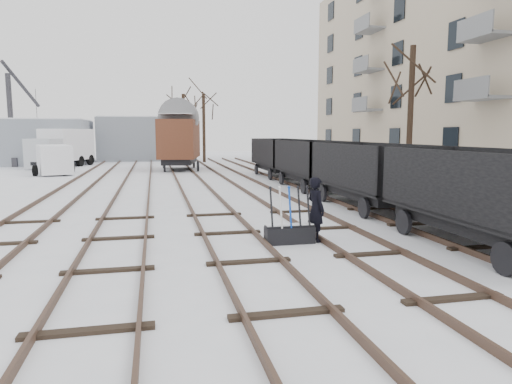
{
  "coord_description": "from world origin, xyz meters",
  "views": [
    {
      "loc": [
        -2.0,
        -9.67,
        2.89
      ],
      "look_at": [
        0.82,
        2.94,
        1.2
      ],
      "focal_mm": 32.0,
      "sensor_mm": 36.0,
      "label": 1
    }
  ],
  "objects_px": {
    "ground_frame": "(290,233)",
    "worker": "(316,209)",
    "panel_van": "(54,159)",
    "crane": "(13,139)",
    "lorry": "(62,147)",
    "box_van_wagon": "(179,138)",
    "freight_wagon_a": "(487,212)"
  },
  "relations": [
    {
      "from": "ground_frame",
      "to": "worker",
      "type": "relative_size",
      "value": 0.86
    },
    {
      "from": "panel_van",
      "to": "crane",
      "type": "bearing_deg",
      "value": 103.19
    },
    {
      "from": "ground_frame",
      "to": "worker",
      "type": "distance_m",
      "value": 0.95
    },
    {
      "from": "lorry",
      "to": "box_van_wagon",
      "type": "bearing_deg",
      "value": -6.16
    },
    {
      "from": "ground_frame",
      "to": "panel_van",
      "type": "height_order",
      "value": "panel_van"
    },
    {
      "from": "box_van_wagon",
      "to": "panel_van",
      "type": "distance_m",
      "value": 9.05
    },
    {
      "from": "worker",
      "to": "box_van_wagon",
      "type": "bearing_deg",
      "value": -9.0
    },
    {
      "from": "worker",
      "to": "box_van_wagon",
      "type": "relative_size",
      "value": 0.29
    },
    {
      "from": "worker",
      "to": "box_van_wagon",
      "type": "distance_m",
      "value": 24.67
    },
    {
      "from": "lorry",
      "to": "panel_van",
      "type": "relative_size",
      "value": 1.48
    },
    {
      "from": "lorry",
      "to": "crane",
      "type": "bearing_deg",
      "value": 175.47
    },
    {
      "from": "worker",
      "to": "crane",
      "type": "distance_m",
      "value": 35.35
    },
    {
      "from": "ground_frame",
      "to": "panel_van",
      "type": "distance_m",
      "value": 25.07
    },
    {
      "from": "crane",
      "to": "freight_wagon_a",
      "type": "bearing_deg",
      "value": -39.9
    },
    {
      "from": "worker",
      "to": "panel_van",
      "type": "bearing_deg",
      "value": 11.56
    },
    {
      "from": "panel_van",
      "to": "lorry",
      "type": "bearing_deg",
      "value": 79.29
    },
    {
      "from": "ground_frame",
      "to": "panel_van",
      "type": "relative_size",
      "value": 0.3
    },
    {
      "from": "worker",
      "to": "crane",
      "type": "relative_size",
      "value": 0.2
    },
    {
      "from": "ground_frame",
      "to": "lorry",
      "type": "height_order",
      "value": "lorry"
    },
    {
      "from": "freight_wagon_a",
      "to": "crane",
      "type": "height_order",
      "value": "crane"
    },
    {
      "from": "lorry",
      "to": "panel_van",
      "type": "bearing_deg",
      "value": -62.96
    },
    {
      "from": "ground_frame",
      "to": "freight_wagon_a",
      "type": "relative_size",
      "value": 0.25
    },
    {
      "from": "box_van_wagon",
      "to": "worker",
      "type": "bearing_deg",
      "value": -74.4
    },
    {
      "from": "ground_frame",
      "to": "freight_wagon_a",
      "type": "distance_m",
      "value": 4.91
    },
    {
      "from": "box_van_wagon",
      "to": "lorry",
      "type": "height_order",
      "value": "box_van_wagon"
    },
    {
      "from": "freight_wagon_a",
      "to": "lorry",
      "type": "relative_size",
      "value": 0.82
    },
    {
      "from": "ground_frame",
      "to": "worker",
      "type": "bearing_deg",
      "value": 7.61
    },
    {
      "from": "ground_frame",
      "to": "lorry",
      "type": "relative_size",
      "value": 0.2
    },
    {
      "from": "ground_frame",
      "to": "panel_van",
      "type": "xyz_separation_m",
      "value": [
        -10.22,
        22.88,
        0.76
      ]
    },
    {
      "from": "box_van_wagon",
      "to": "crane",
      "type": "relative_size",
      "value": 0.68
    },
    {
      "from": "box_van_wagon",
      "to": "lorry",
      "type": "xyz_separation_m",
      "value": [
        -9.42,
        4.91,
        -0.84
      ]
    },
    {
      "from": "worker",
      "to": "freight_wagon_a",
      "type": "xyz_separation_m",
      "value": [
        3.83,
        -1.73,
        0.08
      ]
    }
  ]
}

